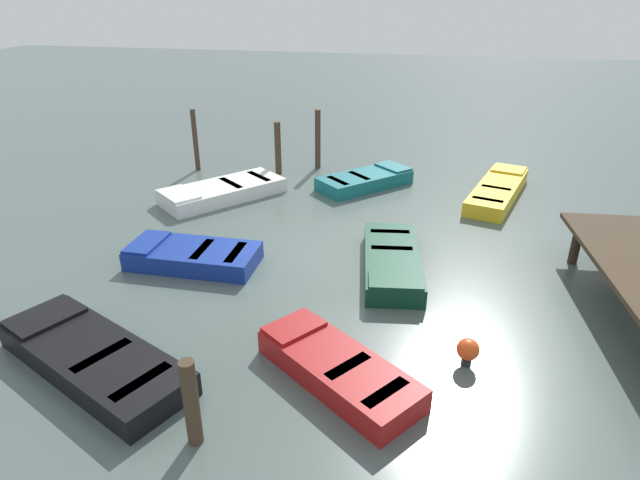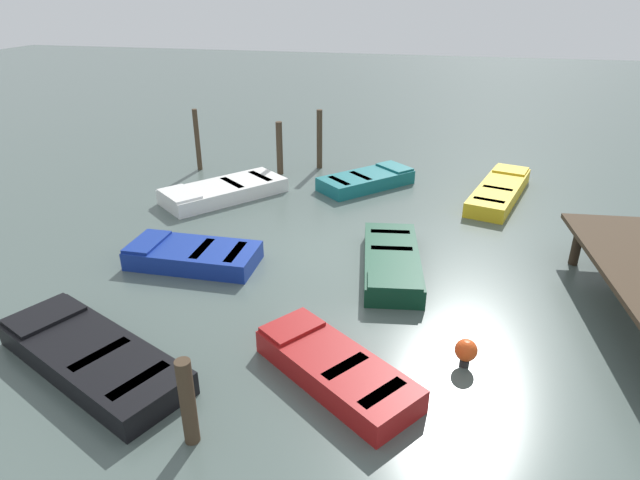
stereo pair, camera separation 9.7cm
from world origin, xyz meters
name	(u,v)px [view 2 (the right image)]	position (x,y,z in m)	size (l,w,h in m)	color
ground_plane	(320,254)	(0.00, 0.00, 0.00)	(80.00, 80.00, 0.00)	#4C5B56
rowboat_black	(91,356)	(4.74, -2.64, 0.22)	(2.66, 3.82, 0.46)	black
rowboat_dark_green	(392,261)	(0.41, 1.67, 0.22)	(3.30, 1.61, 0.46)	#0C3823
rowboat_white	(223,191)	(-2.87, -3.52, 0.22)	(3.62, 3.30, 0.46)	silver
rowboat_red	(335,368)	(4.15, 1.20, 0.22)	(2.50, 2.86, 0.46)	maroon
rowboat_teal	(367,180)	(-4.74, 0.34, 0.22)	(2.94, 2.85, 0.46)	#14666B
rowboat_yellow	(499,191)	(-4.67, 4.20, 0.22)	(3.98, 2.05, 0.46)	gold
rowboat_blue	(193,255)	(1.09, -2.60, 0.22)	(1.34, 2.80, 0.46)	navy
mooring_piling_near_right	(197,140)	(-5.16, -5.31, 1.00)	(0.16, 0.16, 2.00)	#423323
mooring_piling_far_right	(280,148)	(-5.33, -2.57, 0.85)	(0.20, 0.20, 1.69)	#423323
mooring_piling_mid_right	(319,139)	(-6.24, -1.48, 0.97)	(0.19, 0.19, 1.94)	#423323
mooring_piling_near_left	(188,402)	(5.80, -0.41, 0.66)	(0.21, 0.21, 1.32)	#423323
marker_buoy	(466,351)	(3.35, 3.17, 0.29)	(0.36, 0.36, 0.48)	#262626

